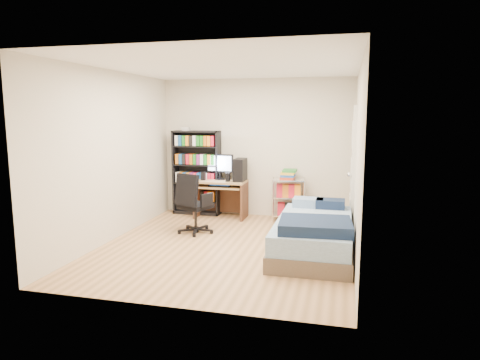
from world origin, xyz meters
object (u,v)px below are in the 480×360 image
(media_shelf, at_px, (197,172))
(office_chair, at_px, (194,214))
(bed, at_px, (314,234))
(computer_desk, at_px, (226,184))

(media_shelf, height_order, office_chair, media_shelf)
(bed, bearing_deg, media_shelf, 142.28)
(computer_desk, bearing_deg, office_chair, -100.59)
(media_shelf, height_order, bed, media_shelf)
(bed, bearing_deg, office_chair, 165.12)
(computer_desk, relative_size, office_chair, 1.19)
(computer_desk, xyz_separation_m, bed, (1.70, -1.65, -0.36))
(office_chair, bearing_deg, media_shelf, 129.26)
(computer_desk, distance_m, bed, 2.40)
(computer_desk, xyz_separation_m, office_chair, (-0.21, -1.15, -0.31))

